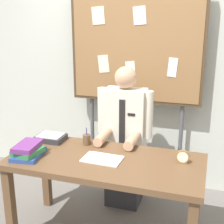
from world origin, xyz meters
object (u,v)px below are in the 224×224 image
Objects in this scene: open_notebook at (102,159)px; bulletin_board at (136,45)px; person at (125,143)px; pen_holder at (87,139)px; desk_clock at (183,157)px; paper_tray at (51,138)px; desk at (105,170)px; book_stack at (28,151)px.

bulletin_board is at bearing 88.96° from open_notebook.
person reaches higher than pen_holder.
paper_tray is at bearing 174.87° from desk_clock.
desk_clock reaches higher than open_notebook.
desk is 0.59m from person.
person is 1.00m from bulletin_board.
desk_clock reaches higher than paper_tray.
pen_holder is at bearing 137.57° from desk.
pen_holder is 0.62× the size of paper_tray.
paper_tray is at bearing -149.48° from person.
desk_clock is at bearing -5.13° from paper_tray.
book_stack is at bearing -132.85° from pen_holder.
person reaches higher than desk.
pen_holder is at bearing 47.15° from book_stack.
open_notebook is 0.65m from paper_tray.
desk_clock is (0.63, 0.14, 0.04)m from open_notebook.
book_stack is at bearing -90.49° from paper_tray.
pen_holder is at bearing -109.34° from bulletin_board.
desk is 0.66m from book_stack.
bulletin_board is (-0.00, 0.38, 0.93)m from person.
person reaches higher than paper_tray.
person is 8.96× the size of pen_holder.
person reaches higher than desk_clock.
desk_clock is 0.88m from pen_holder.
paper_tray is at bearing 157.74° from open_notebook.
person is at bearing 88.28° from open_notebook.
person is 5.51× the size of paper_tray.
desk is 0.64m from desk_clock.
pen_holder reaches higher than book_stack.
pen_holder reaches higher than paper_tray.
person is at bearing 53.80° from pen_holder.
paper_tray is (-0.62, 0.23, 0.13)m from desk.
pen_holder is (-0.87, 0.12, 0.00)m from desk_clock.
open_notebook is 2.92× the size of desk_clock.
book_stack is 2.95× the size of desk_clock.
bulletin_board is 1.32m from desk_clock.
bulletin_board reaches higher than desk_clock.
bulletin_board is 7.02× the size of book_stack.
book_stack is 1.23× the size of paper_tray.
open_notebook is at bearing 12.58° from book_stack.
book_stack is at bearing -167.42° from open_notebook.
desk_clock is (0.61, -0.48, 0.14)m from person.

